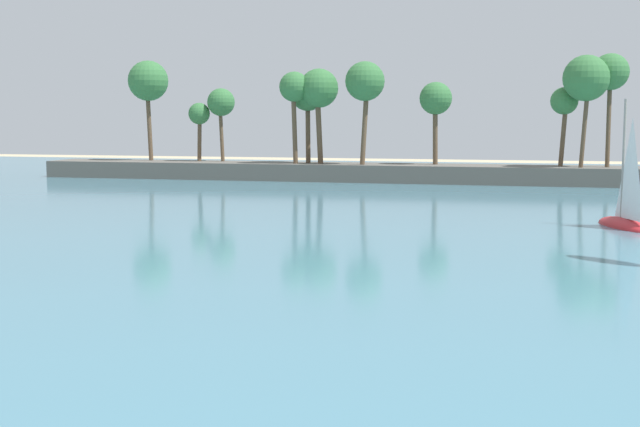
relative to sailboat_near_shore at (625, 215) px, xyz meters
The scene contains 3 objects.
sea 19.82m from the sailboat_near_shore, 120.97° to the left, with size 220.00×111.04×0.06m, color teal.
palm_headland 35.01m from the sailboat_near_shore, 111.51° to the left, with size 92.50×7.31×12.66m.
sailboat_near_shore is the anchor object (origin of this frame).
Camera 1 is at (5.13, -3.60, 6.37)m, focal length 47.59 mm.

